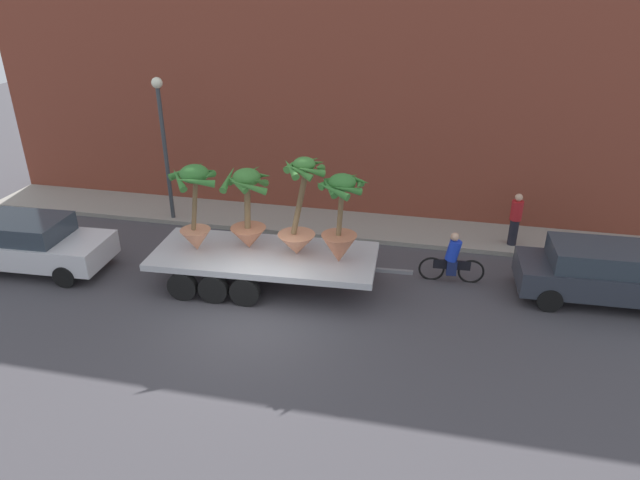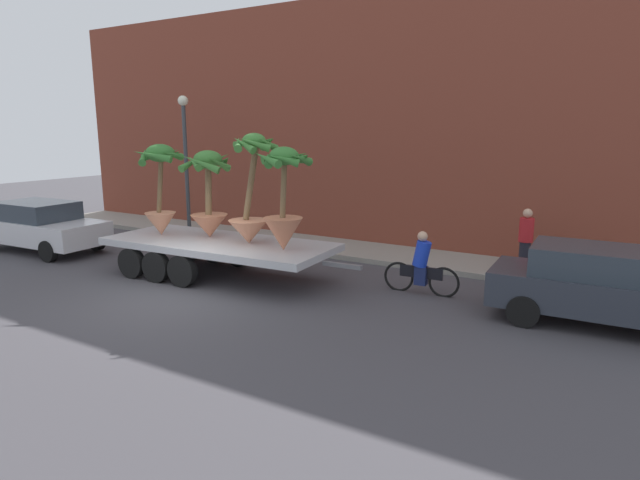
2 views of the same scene
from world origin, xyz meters
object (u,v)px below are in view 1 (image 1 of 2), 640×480
object	(u,v)px
cyclist	(452,260)
street_lamp	(163,131)
pedestrian_near_gate	(515,218)
potted_palm_front	(195,207)
parked_car	(602,273)
flatbed_trailer	(256,259)
potted_palm_rear	(299,218)
trailing_car	(32,243)
potted_palm_middle	(340,224)
potted_palm_extra	(248,212)

from	to	relation	value
cyclist	street_lamp	size ratio (longest dim) A/B	0.38
cyclist	pedestrian_near_gate	distance (m)	3.18
potted_palm_front	parked_car	distance (m)	10.95
flatbed_trailer	potted_palm_rear	distance (m)	1.79
potted_palm_front	pedestrian_near_gate	bearing A→B (deg)	24.88
potted_palm_rear	trailing_car	xyz separation A→B (m)	(-7.92, -0.71, -1.24)
flatbed_trailer	trailing_car	world-z (taller)	trailing_car
flatbed_trailer	cyclist	world-z (taller)	cyclist
parked_car	pedestrian_near_gate	size ratio (longest dim) A/B	2.58
potted_palm_middle	potted_palm_extra	bearing A→B (deg)	173.57
potted_palm_rear	potted_palm_front	world-z (taller)	potted_palm_rear
potted_palm_middle	potted_palm_front	xyz separation A→B (m)	(-3.95, -0.14, 0.18)
trailing_car	street_lamp	bearing A→B (deg)	59.47
parked_car	trailing_car	world-z (taller)	same
flatbed_trailer	street_lamp	distance (m)	6.08
potted_palm_extra	street_lamp	distance (m)	5.33
potted_palm_middle	pedestrian_near_gate	distance (m)	6.32
pedestrian_near_gate	flatbed_trailer	bearing A→B (deg)	-151.69
potted_palm_rear	potted_palm_front	bearing A→B (deg)	-172.97
potted_palm_front	cyclist	size ratio (longest dim) A/B	1.35
parked_car	trailing_car	distance (m)	15.98
potted_palm_extra	street_lamp	bearing A→B (deg)	140.64
potted_palm_front	potted_palm_middle	bearing A→B (deg)	2.10
parked_car	street_lamp	world-z (taller)	street_lamp
potted_palm_extra	flatbed_trailer	bearing A→B (deg)	-45.43
flatbed_trailer	potted_palm_front	size ratio (longest dim) A/B	2.92
potted_palm_front	pedestrian_near_gate	xyz separation A→B (m)	(8.79, 4.08, -1.23)
potted_palm_rear	potted_palm_front	size ratio (longest dim) A/B	1.12
trailing_car	street_lamp	size ratio (longest dim) A/B	0.92
pedestrian_near_gate	potted_palm_extra	bearing A→B (deg)	-154.03
cyclist	parked_car	world-z (taller)	parked_car
potted_palm_extra	cyclist	distance (m)	5.88
potted_palm_rear	street_lamp	world-z (taller)	street_lamp
potted_palm_extra	trailing_car	bearing A→B (deg)	-172.91
potted_palm_extra	parked_car	distance (m)	9.57
parked_car	street_lamp	distance (m)	13.89
potted_palm_rear	parked_car	size ratio (longest dim) A/B	0.63
potted_palm_extra	cyclist	size ratio (longest dim) A/B	1.26
cyclist	trailing_car	world-z (taller)	trailing_car
potted_palm_front	cyclist	bearing A→B (deg)	12.44
potted_palm_front	trailing_car	bearing A→B (deg)	-175.98
pedestrian_near_gate	street_lamp	distance (m)	11.70
potted_palm_middle	parked_car	distance (m)	7.03
potted_palm_front	pedestrian_near_gate	size ratio (longest dim) A/B	1.45
potted_palm_front	trailing_car	size ratio (longest dim) A/B	0.56
potted_palm_middle	cyclist	world-z (taller)	potted_palm_middle
parked_car	pedestrian_near_gate	world-z (taller)	pedestrian_near_gate
cyclist	parked_car	distance (m)	3.85
potted_palm_rear	cyclist	world-z (taller)	potted_palm_rear
flatbed_trailer	parked_car	xyz separation A→B (m)	(9.19, 1.14, 0.05)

